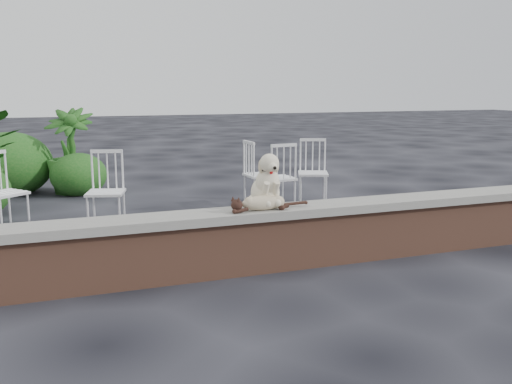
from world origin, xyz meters
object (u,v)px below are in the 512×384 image
object	(u,v)px
dog	(265,179)
chair_c	(277,177)
chair_b	(106,191)
chair_d	(313,172)
cat	(263,202)
chair_e	(261,174)
potted_plant_b	(70,151)
chair_a	(4,192)

from	to	relation	value
dog	chair_c	size ratio (longest dim) A/B	0.55
chair_b	chair_d	bearing A→B (deg)	25.45
chair_d	cat	bearing A→B (deg)	-101.12
chair_e	chair_d	world-z (taller)	same
chair_b	chair_d	size ratio (longest dim) A/B	1.00
cat	chair_c	xyz separation A→B (m)	(1.13, 2.39, -0.19)
cat	chair_d	xyz separation A→B (m)	(1.79, 2.62, -0.19)
chair_e	chair_c	world-z (taller)	same
dog	chair_e	size ratio (longest dim) A/B	0.55
potted_plant_b	chair_b	bearing A→B (deg)	-84.21
chair_d	chair_a	bearing A→B (deg)	-154.60
dog	chair_d	bearing A→B (deg)	56.38
cat	chair_d	bearing A→B (deg)	56.73
dog	potted_plant_b	distance (m)	4.89
chair_a	dog	bearing A→B (deg)	-82.06
chair_c	potted_plant_b	world-z (taller)	potted_plant_b
dog	chair_b	bearing A→B (deg)	123.91
cat	chair_a	bearing A→B (deg)	134.16
chair_b	potted_plant_b	size ratio (longest dim) A/B	0.69
dog	chair_e	distance (m)	2.78
chair_e	potted_plant_b	bearing A→B (deg)	48.05
chair_d	chair_e	bearing A→B (deg)	-165.39
chair_b	chair_e	bearing A→B (deg)	31.50
cat	dog	bearing A→B (deg)	62.94
chair_a	potted_plant_b	size ratio (longest dim) A/B	0.69
chair_c	chair_d	bearing A→B (deg)	-165.34
dog	cat	world-z (taller)	dog
potted_plant_b	chair_c	bearing A→B (deg)	-42.81
chair_c	chair_a	world-z (taller)	same
dog	chair_d	xyz separation A→B (m)	(1.71, 2.47, -0.37)
chair_e	chair_a	bearing A→B (deg)	92.33
dog	chair_a	size ratio (longest dim) A/B	0.55
dog	chair_c	world-z (taller)	dog
cat	chair_a	distance (m)	3.38
chair_e	chair_a	distance (m)	3.35
chair_a	chair_c	bearing A→B (deg)	-39.11
chair_c	chair_b	bearing A→B (deg)	2.68
dog	chair_c	distance (m)	2.50
chair_e	chair_b	size ratio (longest dim) A/B	1.00
chair_b	chair_c	bearing A→B (deg)	22.71
chair_a	chair_d	distance (m)	4.10
chair_c	chair_d	distance (m)	0.69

